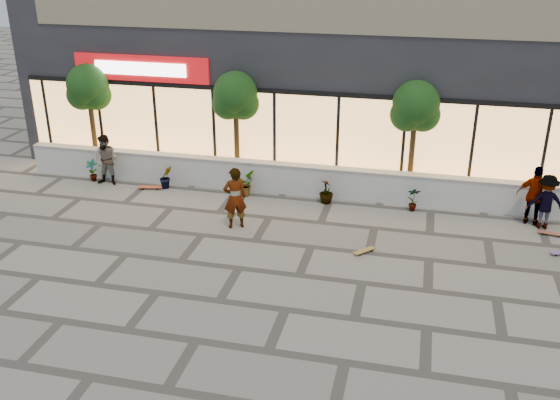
% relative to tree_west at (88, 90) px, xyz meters
% --- Properties ---
extents(ground, '(80.00, 80.00, 0.00)m').
position_rel_tree_west_xyz_m(ground, '(9.00, -7.70, -2.99)').
color(ground, gray).
rests_on(ground, ground).
extents(planter_wall, '(22.00, 0.42, 1.04)m').
position_rel_tree_west_xyz_m(planter_wall, '(9.00, -0.70, -2.46)').
color(planter_wall, silver).
rests_on(planter_wall, ground).
extents(retail_building, '(24.00, 9.17, 8.50)m').
position_rel_tree_west_xyz_m(retail_building, '(9.00, 4.79, 1.26)').
color(retail_building, '#232328').
rests_on(retail_building, ground).
extents(shrub_a, '(0.43, 0.29, 0.81)m').
position_rel_tree_west_xyz_m(shrub_a, '(0.50, -1.25, -2.58)').
color(shrub_a, '#143711').
rests_on(shrub_a, ground).
extents(shrub_b, '(0.57, 0.57, 0.81)m').
position_rel_tree_west_xyz_m(shrub_b, '(3.30, -1.25, -2.58)').
color(shrub_b, '#143711').
rests_on(shrub_b, ground).
extents(shrub_c, '(0.68, 0.77, 0.81)m').
position_rel_tree_west_xyz_m(shrub_c, '(6.10, -1.25, -2.58)').
color(shrub_c, '#143711').
rests_on(shrub_c, ground).
extents(shrub_d, '(0.64, 0.64, 0.81)m').
position_rel_tree_west_xyz_m(shrub_d, '(8.90, -1.25, -2.58)').
color(shrub_d, '#143711').
rests_on(shrub_d, ground).
extents(shrub_e, '(0.46, 0.35, 0.81)m').
position_rel_tree_west_xyz_m(shrub_e, '(11.70, -1.25, -2.58)').
color(shrub_e, '#143711').
rests_on(shrub_e, ground).
extents(tree_west, '(1.60, 1.50, 3.92)m').
position_rel_tree_west_xyz_m(tree_west, '(0.00, 0.00, 0.00)').
color(tree_west, '#453018').
rests_on(tree_west, ground).
extents(tree_midwest, '(1.60, 1.50, 3.92)m').
position_rel_tree_west_xyz_m(tree_midwest, '(5.50, 0.00, 0.00)').
color(tree_midwest, '#453018').
rests_on(tree_midwest, ground).
extents(tree_mideast, '(1.60, 1.50, 3.92)m').
position_rel_tree_west_xyz_m(tree_mideast, '(11.50, 0.00, 0.00)').
color(tree_mideast, '#453018').
rests_on(tree_mideast, ground).
extents(skater_center, '(0.83, 0.73, 1.90)m').
position_rel_tree_west_xyz_m(skater_center, '(6.55, -3.68, -2.03)').
color(skater_center, white).
rests_on(skater_center, ground).
extents(skater_left, '(0.88, 0.69, 1.79)m').
position_rel_tree_west_xyz_m(skater_left, '(1.19, -1.40, -2.09)').
color(skater_left, '#8D795B').
rests_on(skater_left, ground).
extents(skater_right_near, '(1.16, 0.70, 1.85)m').
position_rel_tree_west_xyz_m(skater_right_near, '(15.25, -1.40, -2.06)').
color(skater_right_near, white).
rests_on(skater_right_near, ground).
extents(skater_right_far, '(1.12, 0.70, 1.68)m').
position_rel_tree_west_xyz_m(skater_right_far, '(15.53, -1.57, -2.15)').
color(skater_right_far, '#9F2A1C').
rests_on(skater_right_far, ground).
extents(skateboard_center, '(0.60, 0.63, 0.08)m').
position_rel_tree_west_xyz_m(skateboard_center, '(10.51, -4.44, -2.92)').
color(skateboard_center, olive).
rests_on(skateboard_center, ground).
extents(skateboard_left, '(0.83, 0.37, 0.10)m').
position_rel_tree_west_xyz_m(skateboard_left, '(2.81, -1.50, -2.90)').
color(skateboard_left, '#CE4B26').
rests_on(skateboard_left, ground).
extents(skateboard_right_near, '(0.73, 0.29, 0.09)m').
position_rel_tree_west_xyz_m(skateboard_right_near, '(15.73, -2.11, -2.91)').
color(skateboard_right_near, brown).
rests_on(skateboard_right_near, ground).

